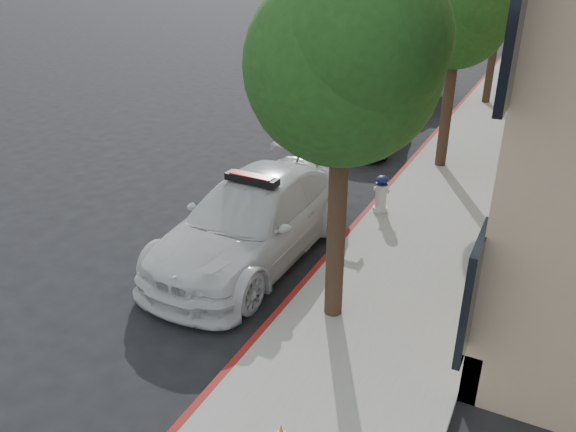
{
  "coord_description": "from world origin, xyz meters",
  "views": [
    {
      "loc": [
        5.74,
        -9.41,
        5.75
      ],
      "look_at": [
        1.33,
        -0.56,
        1.0
      ],
      "focal_mm": 35.0,
      "sensor_mm": 36.0,
      "label": 1
    }
  ],
  "objects_px": {
    "parked_car_mid": "(370,121)",
    "parked_car_far": "(405,83)",
    "fire_hydrant": "(381,194)",
    "police_car": "(253,219)"
  },
  "relations": [
    {
      "from": "police_car",
      "to": "parked_car_far",
      "type": "relative_size",
      "value": 1.15
    },
    {
      "from": "police_car",
      "to": "fire_hydrant",
      "type": "xyz_separation_m",
      "value": [
        1.74,
        2.91,
        -0.23
      ]
    },
    {
      "from": "police_car",
      "to": "parked_car_far",
      "type": "xyz_separation_m",
      "value": [
        -0.79,
        13.68,
        -0.0
      ]
    },
    {
      "from": "parked_car_mid",
      "to": "parked_car_far",
      "type": "bearing_deg",
      "value": 88.76
    },
    {
      "from": "fire_hydrant",
      "to": "parked_car_far",
      "type": "bearing_deg",
      "value": 109.38
    },
    {
      "from": "parked_car_far",
      "to": "fire_hydrant",
      "type": "height_order",
      "value": "parked_car_far"
    },
    {
      "from": "parked_car_mid",
      "to": "parked_car_far",
      "type": "relative_size",
      "value": 0.87
    },
    {
      "from": "fire_hydrant",
      "to": "parked_car_mid",
      "type": "bearing_deg",
      "value": 117.79
    },
    {
      "from": "police_car",
      "to": "parked_car_mid",
      "type": "bearing_deg",
      "value": 93.39
    },
    {
      "from": "police_car",
      "to": "fire_hydrant",
      "type": "distance_m",
      "value": 3.4
    }
  ]
}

